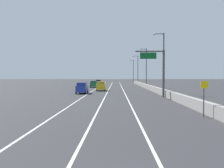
# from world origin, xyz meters

# --- Properties ---
(ground_plane) EXTENTS (320.00, 320.00, 0.00)m
(ground_plane) POSITION_xyz_m (0.00, 64.00, 0.00)
(ground_plane) COLOR #2D2D30
(lane_stripe_left) EXTENTS (0.16, 130.00, 0.00)m
(lane_stripe_left) POSITION_xyz_m (-5.50, 55.00, 0.00)
(lane_stripe_left) COLOR silver
(lane_stripe_left) RESTS_ON ground_plane
(lane_stripe_center) EXTENTS (0.16, 130.00, 0.00)m
(lane_stripe_center) POSITION_xyz_m (-2.00, 55.00, 0.00)
(lane_stripe_center) COLOR silver
(lane_stripe_center) RESTS_ON ground_plane
(lane_stripe_right) EXTENTS (0.16, 130.00, 0.00)m
(lane_stripe_right) POSITION_xyz_m (1.50, 55.00, 0.00)
(lane_stripe_right) COLOR silver
(lane_stripe_right) RESTS_ON ground_plane
(jersey_barrier_right) EXTENTS (0.60, 120.00, 1.10)m
(jersey_barrier_right) POSITION_xyz_m (7.97, 40.00, 0.55)
(jersey_barrier_right) COLOR gray
(jersey_barrier_right) RESTS_ON ground_plane
(overhead_sign_gantry) EXTENTS (4.68, 0.36, 7.50)m
(overhead_sign_gantry) POSITION_xyz_m (6.62, 32.52, 4.73)
(overhead_sign_gantry) COLOR #47474C
(overhead_sign_gantry) RESTS_ON ground_plane
(speed_advisory_sign) EXTENTS (0.60, 0.11, 3.00)m
(speed_advisory_sign) POSITION_xyz_m (7.07, 14.10, 1.76)
(speed_advisory_sign) COLOR #4C4C51
(speed_advisory_sign) RESTS_ON ground_plane
(lamp_post_right_near) EXTENTS (2.14, 0.44, 11.43)m
(lamp_post_right_near) POSITION_xyz_m (8.36, 13.56, 6.48)
(lamp_post_right_near) COLOR #4C4C51
(lamp_post_right_near) RESTS_ON ground_plane
(lamp_post_right_second) EXTENTS (2.14, 0.44, 11.43)m
(lamp_post_right_second) POSITION_xyz_m (8.45, 39.24, 6.48)
(lamp_post_right_second) COLOR #4C4C51
(lamp_post_right_second) RESTS_ON ground_plane
(lamp_post_right_third) EXTENTS (2.14, 0.44, 11.43)m
(lamp_post_right_third) POSITION_xyz_m (8.46, 64.92, 6.48)
(lamp_post_right_third) COLOR #4C4C51
(lamp_post_right_third) RESTS_ON ground_plane
(lamp_post_right_fourth) EXTENTS (2.14, 0.44, 11.43)m
(lamp_post_right_fourth) POSITION_xyz_m (8.31, 90.60, 6.48)
(lamp_post_right_fourth) COLOR #4C4C51
(lamp_post_right_fourth) RESTS_ON ground_plane
(lamp_post_right_fifth) EXTENTS (2.14, 0.44, 11.43)m
(lamp_post_right_fifth) POSITION_xyz_m (8.33, 116.29, 6.48)
(lamp_post_right_fifth) COLOR #4C4C51
(lamp_post_right_fifth) RESTS_ON ground_plane
(car_green_0) EXTENTS (1.94, 4.59, 1.93)m
(car_green_0) POSITION_xyz_m (-6.65, 63.31, 0.97)
(car_green_0) COLOR #196033
(car_green_0) RESTS_ON ground_plane
(car_yellow_1) EXTENTS (2.09, 4.11, 2.12)m
(car_yellow_1) POSITION_xyz_m (-3.65, 48.41, 1.05)
(car_yellow_1) COLOR gold
(car_yellow_1) RESTS_ON ground_plane
(car_black_2) EXTENTS (1.98, 4.21, 1.94)m
(car_black_2) POSITION_xyz_m (-6.32, 77.18, 0.97)
(car_black_2) COLOR black
(car_black_2) RESTS_ON ground_plane
(car_blue_3) EXTENTS (1.96, 4.49, 2.12)m
(car_blue_3) POSITION_xyz_m (-6.75, 40.26, 1.06)
(car_blue_3) COLOR #1E389E
(car_blue_3) RESTS_ON ground_plane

